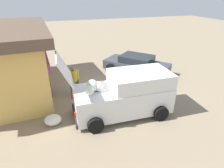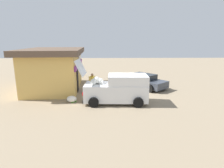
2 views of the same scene
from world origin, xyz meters
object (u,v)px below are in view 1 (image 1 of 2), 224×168
object	(u,v)px
customer_bending	(84,95)
paint_bucket	(62,67)
storefront_bar	(4,60)
delivery_van	(125,94)
vendor_standing	(74,79)
unloaded_banana_pile	(53,120)
parked_sedan	(136,65)

from	to	relation	value
customer_bending	paint_bucket	xyz separation A→B (m)	(5.66, 0.58, -0.63)
storefront_bar	delivery_van	size ratio (longest dim) A/B	1.58
storefront_bar	vendor_standing	world-z (taller)	storefront_bar
storefront_bar	paint_bucket	distance (m)	4.11
storefront_bar	delivery_van	distance (m)	6.52
vendor_standing	paint_bucket	xyz separation A→B (m)	(3.92, 0.41, -0.71)
unloaded_banana_pile	paint_bucket	bearing A→B (deg)	-7.69
customer_bending	delivery_van	bearing A→B (deg)	-110.30
customer_bending	storefront_bar	bearing A→B (deg)	47.26
vendor_standing	paint_bucket	size ratio (longest dim) A/B	3.90
paint_bucket	delivery_van	bearing A→B (deg)	-159.99
delivery_van	vendor_standing	bearing A→B (deg)	38.48
unloaded_banana_pile	vendor_standing	bearing A→B (deg)	-28.85
delivery_van	storefront_bar	bearing A→B (deg)	53.45
delivery_van	unloaded_banana_pile	size ratio (longest dim) A/B	6.45
storefront_bar	unloaded_banana_pile	distance (m)	4.55
customer_bending	vendor_standing	bearing A→B (deg)	5.63
delivery_van	parked_sedan	xyz separation A→B (m)	(4.08, -2.46, -0.37)
storefront_bar	vendor_standing	bearing A→B (deg)	-114.09
customer_bending	unloaded_banana_pile	world-z (taller)	customer_bending
parked_sedan	customer_bending	size ratio (longest dim) A/B	3.28
delivery_van	customer_bending	xyz separation A→B (m)	(0.63, 1.71, -0.12)
storefront_bar	delivery_van	bearing A→B (deg)	-126.55
delivery_van	paint_bucket	bearing A→B (deg)	20.01
delivery_van	customer_bending	bearing A→B (deg)	69.70
delivery_van	customer_bending	size ratio (longest dim) A/B	3.54
storefront_bar	paint_bucket	size ratio (longest dim) A/B	18.32
customer_bending	paint_bucket	world-z (taller)	customer_bending
vendor_standing	paint_bucket	distance (m)	4.00
delivery_van	parked_sedan	distance (m)	4.77
storefront_bar	paint_bucket	bearing A→B (deg)	-49.99
customer_bending	unloaded_banana_pile	xyz separation A→B (m)	(-0.51, 1.41, -0.63)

